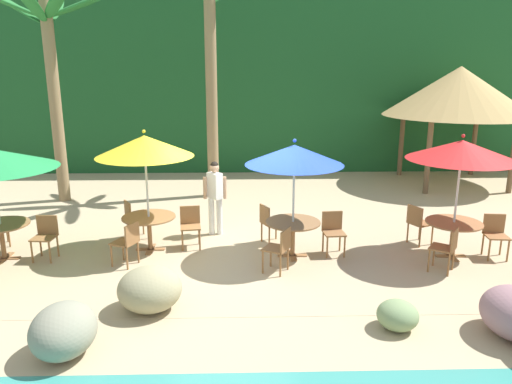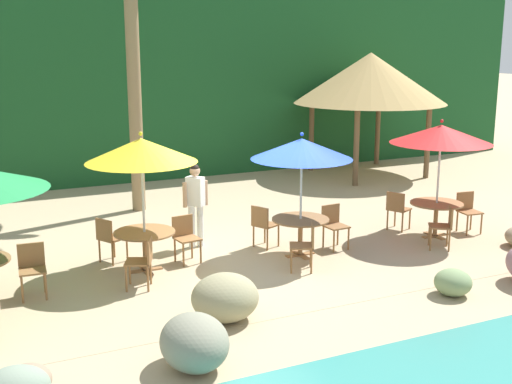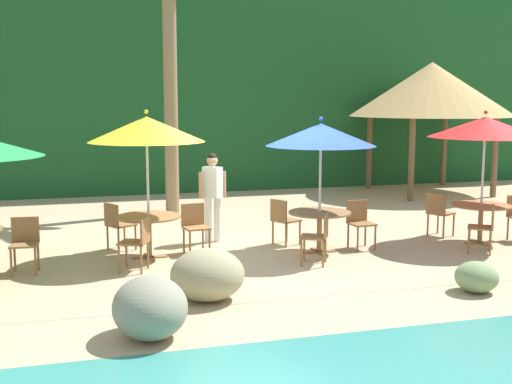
# 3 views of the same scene
# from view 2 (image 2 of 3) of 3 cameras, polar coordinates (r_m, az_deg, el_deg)

# --- Properties ---
(ground_plane) EXTENTS (120.00, 120.00, 0.00)m
(ground_plane) POSITION_cam_2_polar(r_m,az_deg,el_deg) (12.43, -1.34, -6.08)
(ground_plane) COLOR tan
(terrace_deck) EXTENTS (18.00, 5.20, 0.01)m
(terrace_deck) POSITION_cam_2_polar(r_m,az_deg,el_deg) (12.43, -1.34, -6.07)
(terrace_deck) COLOR tan
(terrace_deck) RESTS_ON ground
(foliage_backdrop) EXTENTS (28.00, 2.40, 6.00)m
(foliage_backdrop) POSITION_cam_2_polar(r_m,az_deg,el_deg) (20.34, -11.88, 9.72)
(foliage_backdrop) COLOR #194C23
(foliage_backdrop) RESTS_ON ground
(rock_seawall) EXTENTS (16.24, 3.56, 0.85)m
(rock_seawall) POSITION_cam_2_polar(r_m,az_deg,el_deg) (9.94, 5.83, -8.90)
(rock_seawall) COLOR gray
(rock_seawall) RESTS_ON ground
(chair_green_seaward) EXTENTS (0.45, 0.46, 0.87)m
(chair_green_seaward) POSITION_cam_2_polar(r_m,az_deg,el_deg) (11.26, -18.85, -6.10)
(chair_green_seaward) COLOR olive
(chair_green_seaward) RESTS_ON ground
(umbrella_yellow) EXTENTS (1.96, 1.96, 2.53)m
(umbrella_yellow) POSITION_cam_2_polar(r_m,az_deg,el_deg) (11.58, -9.93, 3.58)
(umbrella_yellow) COLOR silver
(umbrella_yellow) RESTS_ON ground
(dining_table_yellow) EXTENTS (1.10, 1.10, 0.74)m
(dining_table_yellow) POSITION_cam_2_polar(r_m,az_deg,el_deg) (11.93, -9.63, -3.98)
(dining_table_yellow) COLOR olive
(dining_table_yellow) RESTS_ON ground
(chair_yellow_seaward) EXTENTS (0.47, 0.48, 0.87)m
(chair_yellow_seaward) POSITION_cam_2_polar(r_m,az_deg,el_deg) (12.38, -6.16, -3.74)
(chair_yellow_seaward) COLOR olive
(chair_yellow_seaward) RESTS_ON ground
(chair_yellow_inland) EXTENTS (0.58, 0.57, 0.87)m
(chair_yellow_inland) POSITION_cam_2_polar(r_m,az_deg,el_deg) (12.51, -12.64, -3.81)
(chair_yellow_inland) COLOR olive
(chair_yellow_inland) RESTS_ON ground
(chair_yellow_left) EXTENTS (0.56, 0.56, 0.87)m
(chair_yellow_left) POSITION_cam_2_polar(r_m,az_deg,el_deg) (11.15, -9.74, -5.75)
(chair_yellow_left) COLOR olive
(chair_yellow_left) RESTS_ON ground
(umbrella_blue) EXTENTS (1.92, 1.92, 2.40)m
(umbrella_blue) POSITION_cam_2_polar(r_m,az_deg,el_deg) (12.32, 3.98, 3.76)
(umbrella_blue) COLOR silver
(umbrella_blue) RESTS_ON ground
(dining_table_blue) EXTENTS (1.10, 1.10, 0.74)m
(dining_table_blue) POSITION_cam_2_polar(r_m,az_deg,el_deg) (12.64, 3.88, -2.87)
(dining_table_blue) COLOR olive
(dining_table_blue) RESTS_ON ground
(chair_blue_seaward) EXTENTS (0.45, 0.46, 0.87)m
(chair_blue_seaward) POSITION_cam_2_polar(r_m,az_deg,el_deg) (13.21, 6.74, -2.68)
(chair_blue_seaward) COLOR olive
(chair_blue_seaward) RESTS_ON ground
(chair_blue_inland) EXTENTS (0.56, 0.56, 0.87)m
(chair_blue_inland) POSITION_cam_2_polar(r_m,az_deg,el_deg) (13.10, 0.63, -2.73)
(chair_blue_inland) COLOR olive
(chair_blue_inland) RESTS_ON ground
(chair_blue_left) EXTENTS (0.57, 0.57, 0.87)m
(chair_blue_left) POSITION_cam_2_polar(r_m,az_deg,el_deg) (11.85, 4.40, -4.46)
(chair_blue_left) COLOR olive
(chair_blue_left) RESTS_ON ground
(umbrella_red) EXTENTS (2.09, 2.09, 2.50)m
(umbrella_red) POSITION_cam_2_polar(r_m,az_deg,el_deg) (14.05, 15.76, 4.84)
(umbrella_red) COLOR silver
(umbrella_red) RESTS_ON ground
(dining_table_red) EXTENTS (1.10, 1.10, 0.74)m
(dining_table_red) POSITION_cam_2_polar(r_m,az_deg,el_deg) (14.34, 15.37, -1.39)
(dining_table_red) COLOR olive
(dining_table_red) RESTS_ON ground
(chair_red_seaward) EXTENTS (0.47, 0.47, 0.87)m
(chair_red_seaward) POSITION_cam_2_polar(r_m,az_deg,el_deg) (14.92, 17.87, -1.41)
(chair_red_seaward) COLOR olive
(chair_red_seaward) RESTS_ON ground
(chair_red_inland) EXTENTS (0.57, 0.57, 0.87)m
(chair_red_inland) POSITION_cam_2_polar(r_m,az_deg,el_deg) (14.63, 12.16, -1.34)
(chair_red_inland) COLOR olive
(chair_red_inland) RESTS_ON ground
(chair_red_left) EXTENTS (0.59, 0.59, 0.87)m
(chair_red_left) POSITION_cam_2_polar(r_m,az_deg,el_deg) (13.56, 16.05, -2.70)
(chair_red_left) COLOR olive
(chair_red_left) RESTS_ON ground
(palm_tree_second) EXTENTS (3.33, 3.14, 6.32)m
(palm_tree_second) POSITION_cam_2_polar(r_m,az_deg,el_deg) (15.92, -10.66, 13.36)
(palm_tree_second) COLOR olive
(palm_tree_second) RESTS_ON ground
(palapa_hut) EXTENTS (4.63, 4.63, 3.72)m
(palapa_hut) POSITION_cam_2_polar(r_m,az_deg,el_deg) (20.47, 9.87, 9.68)
(palapa_hut) COLOR brown
(palapa_hut) RESTS_ON ground
(waiter_in_white) EXTENTS (0.52, 0.39, 1.70)m
(waiter_in_white) POSITION_cam_2_polar(r_m,az_deg,el_deg) (13.10, -5.28, -0.64)
(waiter_in_white) COLOR white
(waiter_in_white) RESTS_ON ground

